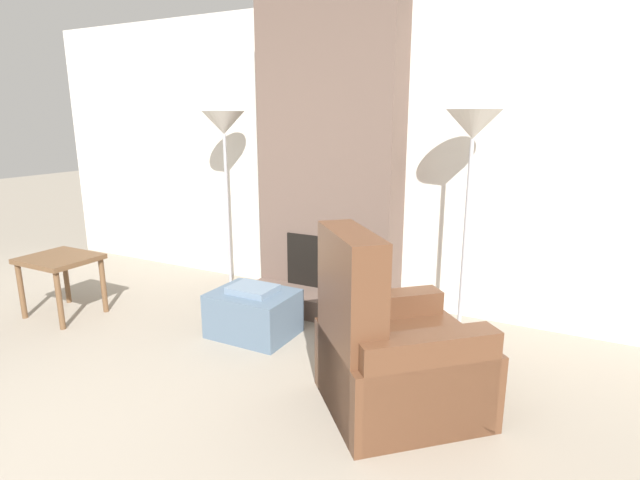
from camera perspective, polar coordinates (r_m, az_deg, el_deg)
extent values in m
cube|color=silver|center=(4.54, 2.40, 9.59)|extent=(7.07, 0.06, 2.60)
cube|color=brown|center=(4.34, 1.16, 9.41)|extent=(1.24, 0.37, 2.60)
cube|color=brown|center=(4.30, -1.06, -7.25)|extent=(1.24, 0.34, 0.18)
cube|color=black|center=(4.33, -0.03, -2.58)|extent=(0.64, 0.02, 0.47)
cube|color=slate|center=(3.90, -7.60, -8.32)|extent=(0.62, 0.48, 0.34)
cube|color=slate|center=(3.83, -7.69, -5.60)|extent=(0.34, 0.26, 0.05)
cube|color=brown|center=(2.99, 9.28, -14.61)|extent=(1.13, 1.13, 0.44)
cube|color=brown|center=(2.75, 3.45, -9.88)|extent=(0.56, 0.59, 1.07)
cube|color=brown|center=(2.72, 12.08, -16.15)|extent=(0.66, 0.62, 0.59)
cube|color=brown|center=(3.21, 7.07, -11.03)|extent=(0.66, 0.62, 0.59)
cube|color=brown|center=(4.67, -27.66, -1.91)|extent=(0.57, 0.49, 0.04)
cylinder|color=brown|center=(4.83, -30.97, -5.02)|extent=(0.04, 0.04, 0.48)
cylinder|color=brown|center=(4.44, -27.63, -6.17)|extent=(0.04, 0.04, 0.48)
cylinder|color=brown|center=(5.04, -27.02, -3.81)|extent=(0.04, 0.04, 0.48)
cylinder|color=brown|center=(4.67, -23.51, -4.79)|extent=(0.04, 0.04, 0.48)
cylinder|color=#ADADB2|center=(4.96, -10.13, -5.53)|extent=(0.20, 0.20, 0.02)
cylinder|color=#ADADB2|center=(4.76, -10.51, 2.93)|extent=(0.03, 0.03, 1.47)
cone|color=silver|center=(4.68, -10.97, 13.03)|extent=(0.39, 0.39, 0.20)
cylinder|color=#ADADB2|center=(4.08, 15.52, -10.20)|extent=(0.20, 0.20, 0.02)
cylinder|color=#ADADB2|center=(3.84, 16.24, -0.01)|extent=(0.03, 0.03, 1.47)
cone|color=silver|center=(3.74, 17.12, 12.54)|extent=(0.39, 0.39, 0.20)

